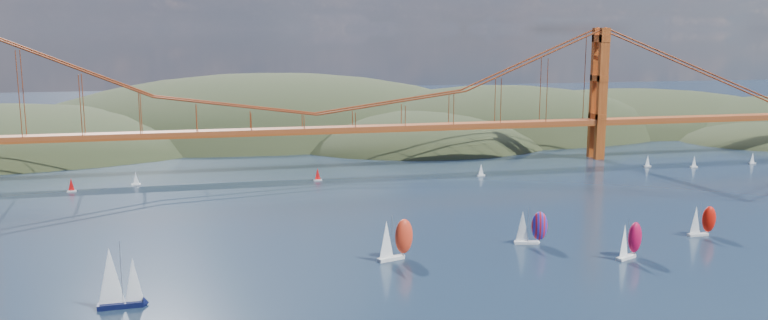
{
  "coord_description": "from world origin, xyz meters",
  "views": [
    {
      "loc": [
        -38.82,
        -107.1,
        54.41
      ],
      "look_at": [
        6.45,
        90.0,
        18.98
      ],
      "focal_mm": 35.0,
      "sensor_mm": 36.0,
      "label": 1
    }
  ],
  "objects_px": {
    "racer_2": "(702,220)",
    "racer_1": "(629,240)",
    "sloop_navy": "(117,278)",
    "racer_rwb": "(531,227)",
    "racer_0": "(395,239)"
  },
  "relations": [
    {
      "from": "racer_2",
      "to": "racer_1",
      "type": "bearing_deg",
      "value": -155.89
    },
    {
      "from": "racer_0",
      "to": "racer_rwb",
      "type": "distance_m",
      "value": 37.4
    },
    {
      "from": "sloop_navy",
      "to": "racer_0",
      "type": "height_order",
      "value": "sloop_navy"
    },
    {
      "from": "sloop_navy",
      "to": "racer_2",
      "type": "bearing_deg",
      "value": 4.97
    },
    {
      "from": "racer_0",
      "to": "racer_1",
      "type": "relative_size",
      "value": 1.12
    },
    {
      "from": "racer_rwb",
      "to": "racer_1",
      "type": "bearing_deg",
      "value": -29.78
    },
    {
      "from": "sloop_navy",
      "to": "racer_1",
      "type": "relative_size",
      "value": 1.42
    },
    {
      "from": "racer_0",
      "to": "racer_2",
      "type": "distance_m",
      "value": 84.85
    },
    {
      "from": "racer_rwb",
      "to": "racer_0",
      "type": "bearing_deg",
      "value": -159.35
    },
    {
      "from": "racer_0",
      "to": "racer_rwb",
      "type": "height_order",
      "value": "racer_0"
    },
    {
      "from": "sloop_navy",
      "to": "racer_1",
      "type": "bearing_deg",
      "value": 0.31
    },
    {
      "from": "racer_2",
      "to": "sloop_navy",
      "type": "bearing_deg",
      "value": -172.67
    },
    {
      "from": "sloop_navy",
      "to": "racer_rwb",
      "type": "xyz_separation_m",
      "value": [
        97.83,
        23.44,
        -1.52
      ]
    },
    {
      "from": "racer_1",
      "to": "racer_rwb",
      "type": "xyz_separation_m",
      "value": [
        -18.1,
        16.69,
        -0.03
      ]
    },
    {
      "from": "racer_1",
      "to": "racer_2",
      "type": "xyz_separation_m",
      "value": [
        29.67,
        13.69,
        -0.33
      ]
    }
  ]
}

